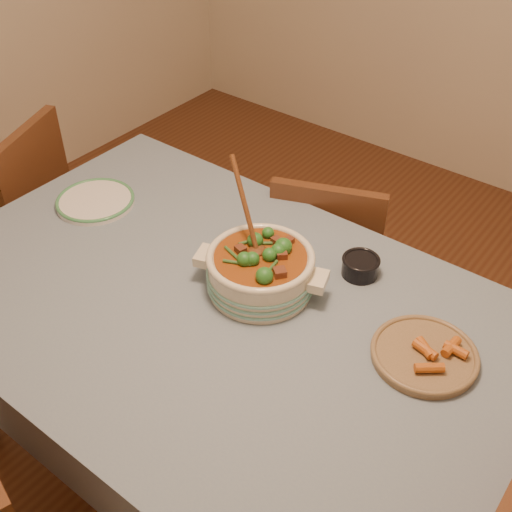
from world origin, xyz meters
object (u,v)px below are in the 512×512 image
at_px(fried_plate, 425,353).
at_px(chair_far, 327,256).
at_px(stew_casserole, 260,268).
at_px(dining_table, 218,328).
at_px(condiment_bowl, 360,265).
at_px(chair_left, 19,215).
at_px(white_plate, 95,201).

distance_m(fried_plate, chair_far, 0.83).
bearing_deg(chair_far, stew_casserole, 79.57).
xyz_separation_m(dining_table, stew_casserole, (0.05, 0.12, 0.16)).
bearing_deg(chair_far, fried_plate, 116.96).
relative_size(dining_table, condiment_bowl, 13.31).
height_order(dining_table, condiment_bowl, condiment_bowl).
height_order(chair_far, chair_left, chair_left).
bearing_deg(white_plate, condiment_bowl, 14.54).
height_order(white_plate, chair_left, chair_left).
bearing_deg(dining_table, chair_far, 94.82).
bearing_deg(chair_left, chair_far, 95.15).
xyz_separation_m(chair_far, chair_left, (-1.06, -0.55, 0.03)).
relative_size(condiment_bowl, chair_left, 0.14).
relative_size(stew_casserole, chair_far, 0.45).
distance_m(stew_casserole, fried_plate, 0.47).
bearing_deg(condiment_bowl, chair_far, 131.85).
distance_m(stew_casserole, condiment_bowl, 0.29).
relative_size(stew_casserole, white_plate, 1.13).
distance_m(fried_plate, chair_left, 1.67).
xyz_separation_m(white_plate, condiment_bowl, (0.85, 0.22, 0.02)).
xyz_separation_m(dining_table, chair_left, (-1.12, 0.12, -0.17)).
bearing_deg(fried_plate, white_plate, -177.80).
xyz_separation_m(fried_plate, chair_far, (-0.58, 0.51, -0.31)).
distance_m(condiment_bowl, chair_far, 0.55).
bearing_deg(stew_casserole, dining_table, -114.37).
bearing_deg(condiment_bowl, dining_table, -125.12).
bearing_deg(fried_plate, chair_far, 138.86).
distance_m(white_plate, condiment_bowl, 0.88).
height_order(condiment_bowl, fried_plate, condiment_bowl).
xyz_separation_m(white_plate, chair_left, (-0.50, 0.00, -0.27)).
xyz_separation_m(stew_casserole, fried_plate, (0.47, 0.04, -0.06)).
distance_m(condiment_bowl, fried_plate, 0.34).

